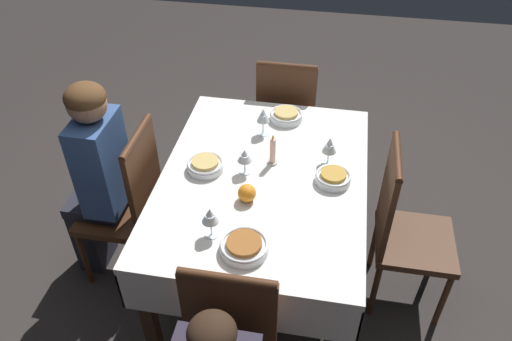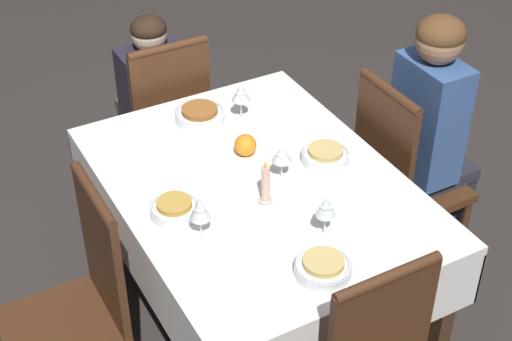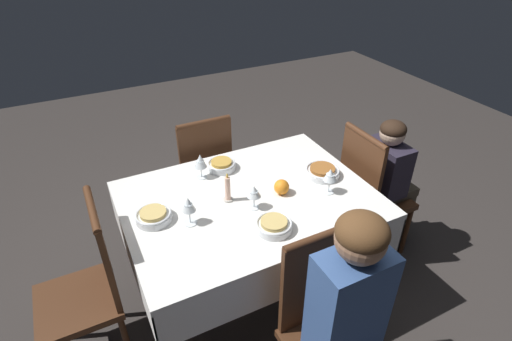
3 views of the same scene
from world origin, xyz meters
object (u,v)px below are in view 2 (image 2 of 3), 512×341
Objects in this scene: chair_north at (79,302)px; bowl_north at (174,208)px; chair_east at (164,123)px; bowl_west at (323,267)px; chair_south at (400,174)px; wine_glass_north at (200,210)px; person_adult_denim at (434,131)px; bowl_east at (199,114)px; dining_table at (257,202)px; candle_centerpiece at (265,186)px; bowl_south at (325,155)px; wine_glass_south at (282,155)px; wine_glass_east at (241,94)px; orange_fruit at (245,145)px; wine_glass_west at (326,208)px; person_child_dark at (150,100)px.

chair_north is 0.47m from bowl_north.
chair_east is 5.29× the size of bowl_west.
chair_south reaches higher than wine_glass_north.
bowl_east is at bearing 63.14° from person_adult_denim.
candle_centerpiece is at bearing 166.29° from dining_table.
bowl_south is at bearing -148.83° from bowl_east.
dining_table is 1.39× the size of chair_north.
person_adult_denim is 0.80m from wine_glass_south.
wine_glass_east reaches higher than bowl_north.
chair_south is 5.60× the size of candle_centerpiece.
wine_glass_east is at bearing 116.83° from chair_north.
bowl_west is (-0.93, 0.20, -0.08)m from wine_glass_east.
wine_glass_east reaches higher than dining_table.
bowl_west is 2.15× the size of orange_fruit.
bowl_east is at bearing 4.42° from wine_glass_west.
orange_fruit is at bearing -62.54° from bowl_north.
chair_east is 6.38× the size of wine_glass_east.
wine_glass_north is (-0.21, 1.02, 0.35)m from chair_south.
wine_glass_west is (0.16, -0.11, 0.09)m from bowl_west.
chair_east is at bearing 18.19° from bowl_south.
person_adult_denim is at bearing -99.42° from orange_fruit.
wine_glass_west reaches higher than bowl_east.
wine_glass_west is 0.92× the size of bowl_north.
chair_south is 1.00× the size of chair_north.
orange_fruit is at bearing -45.75° from wine_glass_north.
wine_glass_south is 0.21m from orange_fruit.
bowl_west is at bearing 121.32° from person_adult_denim.
wine_glass_east is (0.44, -0.87, 0.36)m from chair_north.
candle_centerpiece is at bearing 88.74° from person_child_dark.
chair_south is at bearing -123.91° from wine_glass_east.
bowl_north is 0.33m from candle_centerpiece.
wine_glass_north is at bearing 99.90° from person_adult_denim.
chair_south is 1.11m from chair_east.
chair_south is 0.98m from bowl_west.
person_child_dark reaches higher than wine_glass_north.
person_child_dark is at bearing 15.45° from bowl_south.
chair_east reaches higher than candle_centerpiece.
person_child_dark is 6.47× the size of wine_glass_north.
chair_south reaches higher than bowl_east.
dining_table is 7.76× the size of candle_centerpiece.
wine_glass_north is (-0.65, 0.30, 0.08)m from bowl_east.
bowl_south is 0.61m from bowl_west.
bowl_south reaches higher than dining_table.
bowl_east is 0.85m from wine_glass_west.
candle_centerpiece is at bearing -106.30° from bowl_north.
wine_glass_west reaches higher than bowl_west.
bowl_east is 0.60m from candle_centerpiece.
dining_table is 0.36m from bowl_north.
bowl_north is at bearing 73.70° from candle_centerpiece.
bowl_east is at bearing 125.40° from chair_north.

